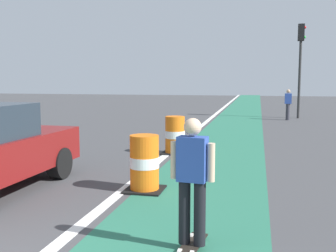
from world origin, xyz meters
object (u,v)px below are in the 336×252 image
Objects in this scene: skateboarder_on_lane at (192,180)px; traffic_light_corner at (301,54)px; pedestrian_crossing at (288,104)px; traffic_barrel_front at (144,164)px; traffic_barrel_mid at (175,135)px.

skateboarder_on_lane is 18.74m from traffic_light_corner.
pedestrian_crossing is at bearing -118.57° from traffic_light_corner.
traffic_barrel_front is at bearing 118.14° from skateboarder_on_lane.
skateboarder_on_lane reaches higher than pedestrian_crossing.
skateboarder_on_lane is at bearing -76.48° from traffic_barrel_mid.
pedestrian_crossing is at bearing 82.33° from skateboarder_on_lane.
traffic_barrel_front is 3.96m from traffic_barrel_mid.
traffic_light_corner is at bearing 61.43° from pedestrian_crossing.
pedestrian_crossing reaches higher than traffic_barrel_front.
pedestrian_crossing is (2.31, 17.14, -0.05)m from skateboarder_on_lane.
pedestrian_crossing is (3.86, 10.68, 0.33)m from traffic_barrel_mid.
traffic_barrel_front and traffic_barrel_mid have the same top height.
traffic_barrel_front is at bearing -86.91° from traffic_barrel_mid.
pedestrian_crossing is (-0.65, -1.19, -2.64)m from traffic_light_corner.
traffic_barrel_front is 1.00× the size of traffic_barrel_mid.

